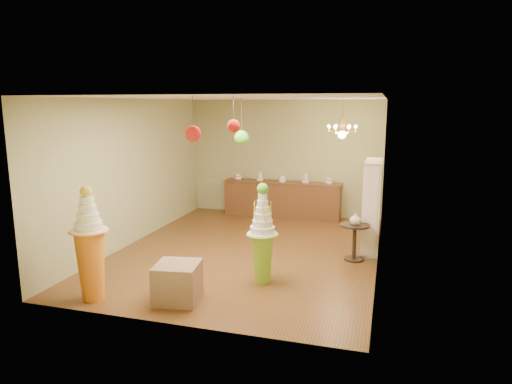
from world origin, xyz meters
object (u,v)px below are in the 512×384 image
(pedestal_orange, at_px, (91,255))
(pedestal_green, at_px, (262,244))
(sideboard, at_px, (282,198))
(round_table, at_px, (355,237))

(pedestal_orange, bearing_deg, pedestal_green, 30.81)
(pedestal_green, relative_size, pedestal_orange, 0.95)
(pedestal_green, xyz_separation_m, pedestal_orange, (-2.27, -1.35, 0.04))
(pedestal_orange, xyz_separation_m, sideboard, (1.56, 5.82, -0.21))
(pedestal_green, distance_m, sideboard, 4.53)
(pedestal_orange, height_order, round_table, pedestal_orange)
(pedestal_green, height_order, sideboard, pedestal_green)
(pedestal_orange, distance_m, sideboard, 6.03)
(sideboard, bearing_deg, round_table, -54.87)
(round_table, bearing_deg, pedestal_green, -131.77)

